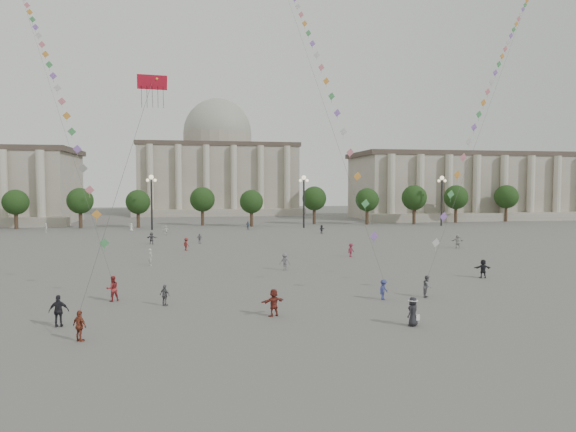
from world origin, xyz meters
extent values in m
plane|color=#5A5754|center=(0.00, 0.00, 0.00)|extent=(360.00, 360.00, 0.00)
cube|color=gray|center=(75.00, 95.00, 8.00)|extent=(80.00, 22.00, 16.00)
cube|color=#483C34|center=(75.00, 95.00, 16.60)|extent=(81.60, 22.44, 1.20)
cube|color=gray|center=(75.00, 82.00, 1.00)|extent=(84.00, 4.00, 2.00)
cube|color=gray|center=(0.00, 130.00, 10.00)|extent=(46.00, 30.00, 20.00)
cube|color=#483C34|center=(0.00, 130.00, 20.60)|extent=(46.92, 30.60, 1.20)
cube|color=gray|center=(0.00, 113.00, 1.00)|extent=(48.30, 4.00, 2.00)
cylinder|color=gray|center=(0.00, 130.00, 22.50)|extent=(21.00, 21.00, 5.00)
sphere|color=#9A9A8C|center=(0.00, 130.00, 25.00)|extent=(21.00, 21.00, 21.00)
cylinder|color=#3C2C1E|center=(-42.00, 78.00, 1.76)|extent=(0.70, 0.70, 3.52)
sphere|color=black|center=(-42.00, 78.00, 5.44)|extent=(5.12, 5.12, 5.12)
cylinder|color=#3C2C1E|center=(-30.00, 78.00, 1.76)|extent=(0.70, 0.70, 3.52)
sphere|color=black|center=(-30.00, 78.00, 5.44)|extent=(5.12, 5.12, 5.12)
cylinder|color=#3C2C1E|center=(-18.00, 78.00, 1.76)|extent=(0.70, 0.70, 3.52)
sphere|color=black|center=(-18.00, 78.00, 5.44)|extent=(5.12, 5.12, 5.12)
cylinder|color=#3C2C1E|center=(-6.00, 78.00, 1.76)|extent=(0.70, 0.70, 3.52)
sphere|color=black|center=(-6.00, 78.00, 5.44)|extent=(5.12, 5.12, 5.12)
cylinder|color=#3C2C1E|center=(6.00, 78.00, 1.76)|extent=(0.70, 0.70, 3.52)
sphere|color=black|center=(6.00, 78.00, 5.44)|extent=(5.12, 5.12, 5.12)
cylinder|color=#3C2C1E|center=(18.00, 78.00, 1.76)|extent=(0.70, 0.70, 3.52)
sphere|color=black|center=(18.00, 78.00, 5.44)|extent=(5.12, 5.12, 5.12)
cylinder|color=#3C2C1E|center=(30.00, 78.00, 1.76)|extent=(0.70, 0.70, 3.52)
sphere|color=black|center=(30.00, 78.00, 5.44)|extent=(5.12, 5.12, 5.12)
cylinder|color=#3C2C1E|center=(42.00, 78.00, 1.76)|extent=(0.70, 0.70, 3.52)
sphere|color=black|center=(42.00, 78.00, 5.44)|extent=(5.12, 5.12, 5.12)
cylinder|color=#3C2C1E|center=(54.00, 78.00, 1.76)|extent=(0.70, 0.70, 3.52)
sphere|color=black|center=(54.00, 78.00, 5.44)|extent=(5.12, 5.12, 5.12)
cylinder|color=#3C2C1E|center=(66.00, 78.00, 1.76)|extent=(0.70, 0.70, 3.52)
sphere|color=black|center=(66.00, 78.00, 5.44)|extent=(5.12, 5.12, 5.12)
cylinder|color=#262628|center=(-15.00, 70.00, 5.00)|extent=(0.36, 0.36, 10.00)
sphere|color=#FFE5B2|center=(-15.00, 70.00, 10.20)|extent=(0.90, 0.90, 0.90)
sphere|color=#FFE5B2|center=(-15.70, 70.00, 9.60)|extent=(0.60, 0.60, 0.60)
sphere|color=#FFE5B2|center=(-14.30, 70.00, 9.60)|extent=(0.60, 0.60, 0.60)
cylinder|color=#262628|center=(15.00, 70.00, 5.00)|extent=(0.36, 0.36, 10.00)
sphere|color=#FFE5B2|center=(15.00, 70.00, 10.20)|extent=(0.90, 0.90, 0.90)
sphere|color=#FFE5B2|center=(14.30, 70.00, 9.60)|extent=(0.60, 0.60, 0.60)
sphere|color=#FFE5B2|center=(15.70, 70.00, 9.60)|extent=(0.60, 0.60, 0.60)
cylinder|color=#262628|center=(45.00, 70.00, 5.00)|extent=(0.36, 0.36, 10.00)
sphere|color=#FFE5B2|center=(45.00, 70.00, 10.20)|extent=(0.90, 0.90, 0.90)
sphere|color=#FFE5B2|center=(44.30, 70.00, 9.60)|extent=(0.60, 0.60, 0.60)
sphere|color=#FFE5B2|center=(45.70, 70.00, 9.60)|extent=(0.60, 0.60, 0.60)
imported|color=#334E74|center=(3.39, 68.00, 0.79)|extent=(0.99, 0.81, 1.58)
imported|color=black|center=(19.78, 11.23, 0.86)|extent=(1.65, 0.70, 1.72)
imported|color=white|center=(-11.78, 60.02, 0.77)|extent=(1.50, 0.99, 1.55)
imported|color=slate|center=(2.47, 18.70, 0.87)|extent=(1.29, 1.05, 1.73)
imported|color=#B5B4B0|center=(28.79, 32.75, 0.96)|extent=(1.85, 0.83, 1.92)
imported|color=maroon|center=(11.90, 26.93, 0.81)|extent=(1.21, 1.09, 1.62)
imported|color=black|center=(15.67, 57.31, 0.75)|extent=(1.35, 1.23, 1.50)
imported|color=silver|center=(-33.66, 68.00, 0.85)|extent=(0.53, 0.69, 1.70)
imported|color=#58585D|center=(-12.88, 44.88, 0.89)|extent=(1.72, 1.09, 1.77)
imported|color=#BBBAB6|center=(-11.19, 24.25, 0.91)|extent=(0.63, 0.77, 1.82)
imported|color=slate|center=(-5.99, 44.63, 0.74)|extent=(0.94, 0.72, 1.48)
imported|color=maroon|center=(-7.71, 36.50, 0.84)|extent=(1.15, 1.25, 1.69)
imported|color=white|center=(-18.60, 68.00, 0.74)|extent=(0.86, 0.78, 1.48)
imported|color=brown|center=(-12.53, -2.78, 0.86)|extent=(1.04, 0.96, 1.71)
imported|color=maroon|center=(-1.29, 0.76, 0.90)|extent=(1.74, 1.14, 1.80)
imported|color=#5D5D62|center=(-8.48, 4.99, 0.76)|extent=(0.92, 0.87, 1.52)
imported|color=black|center=(-14.42, 0.48, 0.97)|extent=(1.17, 0.54, 1.94)
imported|color=maroon|center=(-12.37, 7.16, 0.94)|extent=(1.12, 1.03, 1.87)
imported|color=navy|center=(7.50, 4.14, 0.77)|extent=(1.13, 1.08, 1.54)
imported|color=slate|center=(11.09, 4.41, 0.84)|extent=(0.98, 1.03, 1.68)
imported|color=black|center=(6.72, -2.98, 0.88)|extent=(1.03, 0.97, 1.77)
cone|color=white|center=(6.72, -2.98, 1.62)|extent=(0.52, 0.52, 0.14)
cylinder|color=white|center=(6.72, -2.98, 1.56)|extent=(0.60, 0.60, 0.02)
cube|color=white|center=(6.97, -3.13, 0.55)|extent=(0.22, 0.10, 0.35)
cube|color=red|center=(-9.41, 8.32, 16.31)|extent=(2.24, 0.76, 1.02)
cube|color=#1A9431|center=(-9.76, 8.28, 16.56)|extent=(0.37, 0.23, 0.34)
cube|color=#214EB2|center=(-9.06, 8.28, 16.56)|extent=(0.37, 0.23, 0.34)
sphere|color=gold|center=(-9.76, 8.24, 16.56)|extent=(0.20, 0.20, 0.20)
sphere|color=gold|center=(-9.06, 8.24, 16.56)|extent=(0.20, 0.20, 0.20)
cylinder|color=#3F3F3F|center=(-10.97, 2.77, 8.95)|extent=(0.02, 0.02, 18.69)
cylinder|color=#3F3F3F|center=(-22.29, 28.98, 20.34)|extent=(0.02, 0.02, 60.99)
cube|color=#459654|center=(-13.24, 9.05, 4.12)|extent=(0.76, 0.25, 0.76)
cube|color=orange|center=(-14.10, 10.95, 6.23)|extent=(0.76, 0.25, 0.76)
cube|color=#D77281|center=(-14.96, 12.85, 8.17)|extent=(0.76, 0.25, 0.76)
cube|color=silver|center=(-15.82, 14.75, 10.02)|extent=(0.76, 0.25, 0.76)
cube|color=#9162C4|center=(-16.69, 16.65, 11.80)|extent=(0.76, 0.25, 0.76)
cube|color=#459654|center=(-17.55, 18.54, 13.53)|extent=(0.76, 0.25, 0.76)
cube|color=orange|center=(-18.41, 20.44, 15.21)|extent=(0.76, 0.25, 0.76)
cube|color=#D77281|center=(-19.27, 22.34, 16.86)|extent=(0.76, 0.25, 0.76)
cube|color=silver|center=(-20.14, 24.24, 18.48)|extent=(0.76, 0.25, 0.76)
cube|color=#9162C4|center=(-21.00, 26.14, 20.07)|extent=(0.76, 0.25, 0.76)
cube|color=#459654|center=(-21.86, 28.03, 21.63)|extent=(0.76, 0.25, 0.76)
cube|color=orange|center=(-22.72, 29.93, 23.18)|extent=(0.76, 0.25, 0.76)
cube|color=#D77281|center=(-23.59, 31.83, 24.71)|extent=(0.76, 0.25, 0.76)
cube|color=silver|center=(-24.45, 33.73, 26.21)|extent=(0.76, 0.25, 0.76)
cube|color=#9162C4|center=(-25.31, 35.62, 27.71)|extent=(0.76, 0.25, 0.76)
cube|color=#459654|center=(-26.17, 37.52, 29.19)|extent=(0.76, 0.25, 0.76)
cube|color=orange|center=(-27.04, 39.42, 30.65)|extent=(0.76, 0.25, 0.76)
cube|color=#D77281|center=(-27.90, 41.32, 32.10)|extent=(0.76, 0.25, 0.76)
cylinder|color=#3F3F3F|center=(7.18, 34.04, 27.65)|extent=(0.02, 0.02, 79.46)
cube|color=#9162C4|center=(7.48, 6.27, 4.58)|extent=(0.76, 0.25, 0.76)
cube|color=#459654|center=(7.45, 8.41, 7.05)|extent=(0.76, 0.25, 0.76)
cube|color=orange|center=(7.43, 10.54, 9.33)|extent=(0.76, 0.25, 0.76)
cube|color=#D77281|center=(7.41, 12.68, 11.50)|extent=(0.76, 0.25, 0.76)
cube|color=silver|center=(7.39, 14.82, 13.59)|extent=(0.76, 0.25, 0.76)
cube|color=#9162C4|center=(7.36, 16.95, 15.62)|extent=(0.76, 0.25, 0.76)
cube|color=#459654|center=(7.34, 19.09, 17.60)|extent=(0.76, 0.25, 0.76)
cube|color=orange|center=(7.32, 21.23, 19.53)|extent=(0.76, 0.25, 0.76)
cube|color=#D77281|center=(7.30, 23.36, 21.43)|extent=(0.76, 0.25, 0.76)
cube|color=silver|center=(7.27, 25.50, 23.30)|extent=(0.76, 0.25, 0.76)
cube|color=#9162C4|center=(7.25, 27.63, 25.14)|extent=(0.76, 0.25, 0.76)
cube|color=#459654|center=(7.23, 29.77, 26.95)|extent=(0.76, 0.25, 0.76)
cube|color=orange|center=(7.21, 31.91, 28.74)|extent=(0.76, 0.25, 0.76)
cube|color=#D77281|center=(7.18, 34.04, 30.51)|extent=(0.76, 0.25, 0.76)
cube|color=silver|center=(7.16, 36.18, 32.27)|extent=(0.76, 0.25, 0.76)
cylinder|color=#3F3F3F|center=(28.75, 24.48, 19.90)|extent=(0.02, 0.02, 64.89)
cube|color=silver|center=(12.57, 6.08, 3.97)|extent=(0.76, 0.25, 0.76)
cube|color=#9162C4|center=(14.04, 7.76, 5.95)|extent=(0.76, 0.25, 0.76)
cube|color=#459654|center=(15.51, 9.43, 7.78)|extent=(0.76, 0.25, 0.76)
cube|color=orange|center=(16.98, 11.10, 9.52)|extent=(0.76, 0.25, 0.76)
cube|color=#D77281|center=(18.45, 12.77, 11.20)|extent=(0.76, 0.25, 0.76)
cube|color=silver|center=(19.92, 14.44, 12.83)|extent=(0.76, 0.25, 0.76)
cube|color=#9162C4|center=(21.39, 16.12, 14.41)|extent=(0.76, 0.25, 0.76)
cube|color=#459654|center=(22.86, 17.79, 15.96)|extent=(0.76, 0.25, 0.76)
cube|color=orange|center=(24.33, 19.46, 17.49)|extent=(0.76, 0.25, 0.76)
cube|color=#D77281|center=(25.80, 21.13, 18.98)|extent=(0.76, 0.25, 0.76)
cube|color=silver|center=(27.28, 22.80, 20.46)|extent=(0.76, 0.25, 0.76)
cube|color=#9162C4|center=(28.75, 24.48, 21.92)|extent=(0.76, 0.25, 0.76)
cube|color=#459654|center=(30.22, 26.15, 23.35)|extent=(0.76, 0.25, 0.76)
cube|color=orange|center=(31.69, 27.82, 24.77)|extent=(0.76, 0.25, 0.76)
cube|color=#D77281|center=(33.16, 29.49, 26.18)|extent=(0.76, 0.25, 0.76)
cube|color=silver|center=(34.63, 31.16, 27.57)|extent=(0.76, 0.25, 0.76)
cube|color=#9162C4|center=(36.10, 32.84, 28.95)|extent=(0.76, 0.25, 0.76)
cube|color=#459654|center=(37.57, 34.51, 30.32)|extent=(0.76, 0.25, 0.76)
cube|color=orange|center=(39.04, 36.18, 31.67)|extent=(0.76, 0.25, 0.76)
cube|color=#D77281|center=(40.51, 37.85, 33.02)|extent=(0.76, 0.25, 0.76)
cube|color=silver|center=(41.99, 39.52, 34.35)|extent=(0.76, 0.25, 0.76)
cube|color=#9162C4|center=(43.46, 41.20, 35.67)|extent=(0.76, 0.25, 0.76)
cube|color=#459654|center=(44.93, 42.87, 36.99)|extent=(0.76, 0.25, 0.76)
cube|color=orange|center=(46.40, 44.54, 38.30)|extent=(0.76, 0.25, 0.76)
camera|label=1|loc=(-6.04, -31.94, 8.50)|focal=32.00mm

